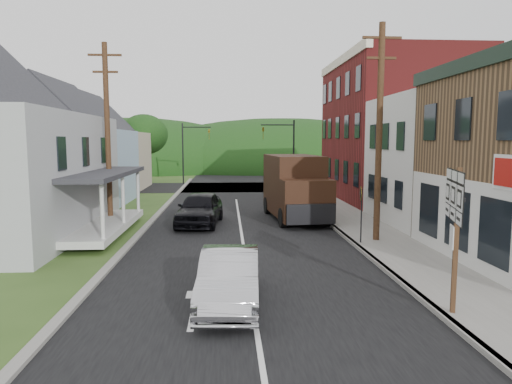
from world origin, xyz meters
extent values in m
plane|color=#2D4719|center=(0.00, 0.00, 0.00)|extent=(120.00, 120.00, 0.00)
cube|color=black|center=(0.00, 10.00, 0.00)|extent=(9.00, 90.00, 0.02)
cube|color=black|center=(0.00, 27.00, 0.00)|extent=(60.00, 9.00, 0.02)
cube|color=slate|center=(5.90, 8.00, 0.07)|extent=(2.80, 55.00, 0.15)
cube|color=slate|center=(4.55, 8.00, 0.07)|extent=(0.20, 55.00, 0.15)
cube|color=slate|center=(-4.65, 8.00, 0.06)|extent=(0.30, 55.00, 0.12)
cube|color=silver|center=(11.30, 7.50, 3.25)|extent=(8.00, 7.00, 6.50)
cube|color=maroon|center=(11.30, 17.00, 5.00)|extent=(8.00, 12.00, 10.00)
cube|color=#9CB8D5|center=(-11.00, 17.00, 2.50)|extent=(7.00, 8.00, 5.00)
cube|color=#BDAD92|center=(-11.50, 26.00, 2.50)|extent=(7.00, 8.00, 5.00)
cylinder|color=#472D19|center=(5.60, 3.50, 4.50)|extent=(0.26, 0.26, 9.00)
cube|color=#472D19|center=(5.60, 3.50, 8.40)|extent=(1.60, 0.10, 0.10)
cube|color=#472D19|center=(5.60, 3.50, 7.60)|extent=(1.20, 0.10, 0.10)
cylinder|color=#472D19|center=(-6.50, 8.00, 4.50)|extent=(0.26, 0.26, 9.00)
cube|color=#472D19|center=(-6.50, 8.00, 8.40)|extent=(1.60, 0.10, 0.10)
cube|color=#472D19|center=(-6.50, 8.00, 7.60)|extent=(1.20, 0.10, 0.10)
cylinder|color=black|center=(5.00, 23.50, 3.00)|extent=(0.14, 0.14, 6.00)
cylinder|color=black|center=(3.60, 23.50, 5.60)|extent=(2.80, 0.10, 0.10)
imported|color=olive|center=(2.40, 23.50, 4.90)|extent=(0.16, 0.20, 1.00)
cylinder|color=black|center=(-5.00, 30.50, 3.00)|extent=(0.14, 0.14, 6.00)
cylinder|color=black|center=(-3.60, 30.50, 5.60)|extent=(2.80, 0.10, 0.10)
imported|color=olive|center=(-2.40, 30.50, 4.90)|extent=(0.16, 0.20, 1.00)
cylinder|color=#382616|center=(-9.00, 32.00, 1.96)|extent=(0.36, 0.36, 3.92)
ellipsoid|color=#0F340F|center=(-9.00, 32.00, 4.90)|extent=(4.80, 4.80, 4.08)
ellipsoid|color=#0F340F|center=(0.00, 55.00, 0.00)|extent=(90.00, 30.00, 16.00)
imported|color=#BBBBC0|center=(-0.60, -3.38, 0.71)|extent=(1.73, 4.38, 1.42)
imported|color=black|center=(-2.04, 8.07, 0.84)|extent=(2.51, 5.12, 1.68)
cube|color=black|center=(2.99, 9.92, 1.91)|extent=(2.92, 5.00, 3.16)
cube|color=black|center=(3.24, 7.09, 1.36)|extent=(2.65, 1.96, 2.07)
cube|color=black|center=(3.22, 7.31, 2.23)|extent=(2.39, 1.50, 0.05)
cube|color=black|center=(3.32, 6.17, 0.82)|extent=(2.40, 0.37, 0.98)
cylinder|color=black|center=(2.09, 7.10, 0.49)|extent=(0.39, 1.00, 0.98)
cylinder|color=black|center=(4.37, 7.30, 0.49)|extent=(0.39, 1.00, 0.98)
cylinder|color=black|center=(1.71, 11.45, 0.49)|extent=(0.39, 1.00, 0.98)
cylinder|color=black|center=(3.99, 11.65, 0.49)|extent=(0.39, 1.00, 0.98)
cube|color=#472D19|center=(4.80, -4.64, 1.91)|extent=(0.14, 0.14, 3.52)
cube|color=black|center=(4.74, -4.63, 3.02)|extent=(0.62, 1.94, 0.08)
cube|color=silver|center=(4.50, -5.29, 3.47)|extent=(0.18, 0.54, 0.22)
cube|color=silver|center=(4.50, -5.29, 3.02)|extent=(0.19, 0.58, 0.55)
cube|color=silver|center=(4.50, -5.29, 2.57)|extent=(0.18, 0.54, 0.28)
cube|color=silver|center=(4.70, -4.61, 3.47)|extent=(0.18, 0.54, 0.22)
cube|color=silver|center=(4.70, -4.61, 3.02)|extent=(0.19, 0.58, 0.55)
cube|color=silver|center=(4.70, -4.61, 2.57)|extent=(0.18, 0.54, 0.28)
cube|color=silver|center=(4.91, -3.94, 3.47)|extent=(0.18, 0.54, 0.22)
cube|color=silver|center=(4.91, -3.94, 3.02)|extent=(0.19, 0.58, 0.55)
cube|color=silver|center=(4.91, -3.94, 2.57)|extent=(0.18, 0.54, 0.28)
cube|color=silver|center=(4.70, -4.61, 2.01)|extent=(0.15, 0.44, 0.55)
cylinder|color=black|center=(4.80, 3.02, 1.25)|extent=(0.06, 0.06, 2.20)
cube|color=black|center=(4.74, 3.02, 2.17)|extent=(0.12, 0.64, 0.65)
cube|color=#F3AB0C|center=(4.75, 3.02, 2.17)|extent=(0.12, 0.58, 0.58)
camera|label=1|loc=(-0.64, -14.99, 4.30)|focal=32.00mm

